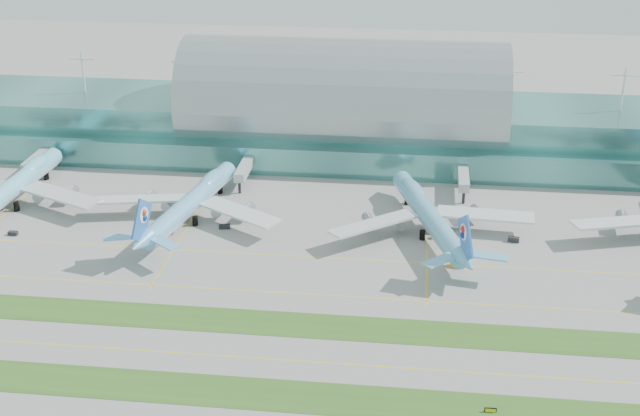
# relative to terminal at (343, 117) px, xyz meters

# --- Properties ---
(ground) EXTENTS (700.00, 700.00, 0.00)m
(ground) POSITION_rel_terminal_xyz_m (-0.01, -128.79, -14.23)
(ground) COLOR gray
(ground) RESTS_ON ground
(terminal) EXTENTS (340.00, 69.10, 36.00)m
(terminal) POSITION_rel_terminal_xyz_m (0.00, 0.00, 0.00)
(terminal) COLOR #3D7A75
(terminal) RESTS_ON ground
(grass_strip_near) EXTENTS (420.00, 12.00, 0.08)m
(grass_strip_near) POSITION_rel_terminal_xyz_m (-0.01, -156.79, -14.19)
(grass_strip_near) COLOR #2D591E
(grass_strip_near) RESTS_ON ground
(grass_strip_far) EXTENTS (420.00, 12.00, 0.08)m
(grass_strip_far) POSITION_rel_terminal_xyz_m (-0.01, -126.79, -14.19)
(grass_strip_far) COLOR #2D591E
(grass_strip_far) RESTS_ON ground
(taxiline_b) EXTENTS (420.00, 0.35, 0.01)m
(taxiline_b) POSITION_rel_terminal_xyz_m (-0.01, -142.79, -14.22)
(taxiline_b) COLOR yellow
(taxiline_b) RESTS_ON ground
(taxiline_c) EXTENTS (420.00, 0.35, 0.01)m
(taxiline_c) POSITION_rel_terminal_xyz_m (-0.01, -110.79, -14.22)
(taxiline_c) COLOR yellow
(taxiline_c) RESTS_ON ground
(taxiline_d) EXTENTS (420.00, 0.35, 0.01)m
(taxiline_d) POSITION_rel_terminal_xyz_m (-0.01, -88.79, -14.22)
(taxiline_d) COLOR yellow
(taxiline_d) RESTS_ON ground
(airliner_a) EXTENTS (66.35, 75.41, 20.75)m
(airliner_a) POSITION_rel_terminal_xyz_m (-102.41, -62.50, -7.83)
(airliner_a) COLOR #6ED1F3
(airliner_a) RESTS_ON ground
(airliner_b) EXTENTS (62.69, 72.00, 19.91)m
(airliner_b) POSITION_rel_terminal_xyz_m (-41.60, -66.52, -8.08)
(airliner_b) COLOR #65B1E0
(airliner_b) RESTS_ON ground
(airliner_c) EXTENTS (61.78, 71.69, 20.25)m
(airliner_c) POSITION_rel_terminal_xyz_m (32.43, -68.10, -7.98)
(airliner_c) COLOR #5EAFCF
(airliner_c) RESTS_ON ground
(gse_b) EXTENTS (2.89, 1.60, 1.19)m
(gse_b) POSITION_rel_terminal_xyz_m (-92.88, -84.82, -13.63)
(gse_b) COLOR black
(gse_b) RESTS_ON ground
(gse_c) EXTENTS (3.37, 2.49, 1.33)m
(gse_c) POSITION_rel_terminal_xyz_m (-46.30, -78.30, -13.56)
(gse_c) COLOR black
(gse_c) RESTS_ON ground
(gse_d) EXTENTS (3.72, 2.27, 1.26)m
(gse_d) POSITION_rel_terminal_xyz_m (-29.92, -72.46, -13.60)
(gse_d) COLOR black
(gse_d) RESTS_ON ground
(gse_e) EXTENTS (4.27, 2.69, 1.81)m
(gse_e) POSITION_rel_terminal_xyz_m (41.08, -89.91, -13.32)
(gse_e) COLOR #EEAB0E
(gse_e) RESTS_ON ground
(gse_f) EXTENTS (3.57, 2.13, 1.54)m
(gse_f) POSITION_rel_terminal_xyz_m (58.14, -71.52, -13.46)
(gse_f) COLOR black
(gse_f) RESTS_ON ground
(taxiway_sign_east) EXTENTS (2.63, 0.40, 1.11)m
(taxiway_sign_east) POSITION_rel_terminal_xyz_m (46.60, -157.41, -13.68)
(taxiway_sign_east) COLOR black
(taxiway_sign_east) RESTS_ON ground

